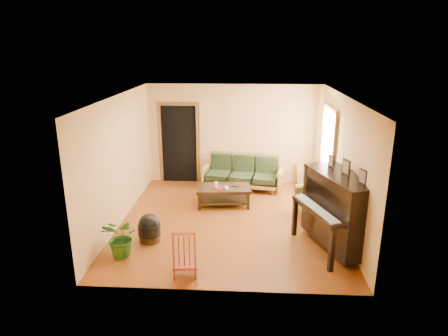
# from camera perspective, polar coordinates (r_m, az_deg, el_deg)

# --- Properties ---
(floor) EXTENTS (5.00, 5.00, 0.00)m
(floor) POSITION_cam_1_polar(r_m,az_deg,el_deg) (8.48, 0.78, -7.53)
(floor) COLOR #662E0D
(floor) RESTS_ON ground
(doorway) EXTENTS (1.08, 0.16, 2.05)m
(doorway) POSITION_cam_1_polar(r_m,az_deg,el_deg) (10.63, -6.42, 3.40)
(doorway) COLOR black
(doorway) RESTS_ON floor
(window) EXTENTS (0.12, 1.36, 1.46)m
(window) POSITION_cam_1_polar(r_m,az_deg,el_deg) (9.41, 14.80, 4.07)
(window) COLOR white
(window) RESTS_ON right_wall
(sofa) EXTENTS (2.11, 1.16, 0.86)m
(sofa) POSITION_cam_1_polar(r_m,az_deg,el_deg) (10.18, 2.60, -0.64)
(sofa) COLOR olive
(sofa) RESTS_ON floor
(coffee_table) EXTENTS (1.28, 0.77, 0.44)m
(coffee_table) POSITION_cam_1_polar(r_m,az_deg,el_deg) (9.18, -0.08, -4.02)
(coffee_table) COLOR black
(coffee_table) RESTS_ON floor
(armchair) EXTENTS (1.08, 1.11, 0.91)m
(armchair) POSITION_cam_1_polar(r_m,az_deg,el_deg) (8.73, 13.23, -4.02)
(armchair) COLOR olive
(armchair) RESTS_ON floor
(piano) EXTENTS (1.41, 1.81, 1.40)m
(piano) POSITION_cam_1_polar(r_m,az_deg,el_deg) (7.43, 16.14, -6.08)
(piano) COLOR black
(piano) RESTS_ON floor
(footstool) EXTENTS (0.52, 0.52, 0.41)m
(footstool) POSITION_cam_1_polar(r_m,az_deg,el_deg) (7.72, -10.60, -8.83)
(footstool) COLOR black
(footstool) RESTS_ON floor
(red_chair) EXTENTS (0.43, 0.46, 0.83)m
(red_chair) POSITION_cam_1_polar(r_m,az_deg,el_deg) (6.50, -5.62, -11.77)
(red_chair) COLOR maroon
(red_chair) RESTS_ON floor
(leaning_frame) EXTENTS (0.47, 0.28, 0.62)m
(leaning_frame) POSITION_cam_1_polar(r_m,az_deg,el_deg) (10.72, 11.44, -0.70)
(leaning_frame) COLOR gold
(leaning_frame) RESTS_ON floor
(ceramic_crock) EXTENTS (0.23, 0.23, 0.24)m
(ceramic_crock) POSITION_cam_1_polar(r_m,az_deg,el_deg) (10.56, 12.35, -2.12)
(ceramic_crock) COLOR #334F9A
(ceramic_crock) RESTS_ON floor
(potted_plant) EXTENTS (0.82, 0.78, 0.72)m
(potted_plant) POSITION_cam_1_polar(r_m,az_deg,el_deg) (7.23, -14.32, -9.59)
(potted_plant) COLOR #225117
(potted_plant) RESTS_ON floor
(book) EXTENTS (0.27, 0.28, 0.02)m
(book) POSITION_cam_1_polar(r_m,az_deg,el_deg) (8.93, -1.15, -3.06)
(book) COLOR maroon
(book) RESTS_ON coffee_table
(candle) EXTENTS (0.08, 0.08, 0.12)m
(candle) POSITION_cam_1_polar(r_m,az_deg,el_deg) (9.12, -1.14, -2.29)
(candle) COLOR white
(candle) RESTS_ON coffee_table
(glass_jar) EXTENTS (0.12, 0.12, 0.06)m
(glass_jar) POSITION_cam_1_polar(r_m,az_deg,el_deg) (8.95, 0.36, -2.86)
(glass_jar) COLOR silver
(glass_jar) RESTS_ON coffee_table
(remote) EXTENTS (0.17, 0.08, 0.02)m
(remote) POSITION_cam_1_polar(r_m,az_deg,el_deg) (9.11, 1.59, -2.65)
(remote) COLOR black
(remote) RESTS_ON coffee_table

